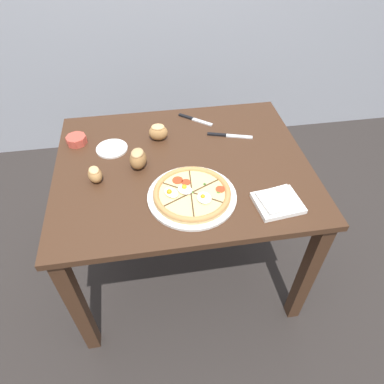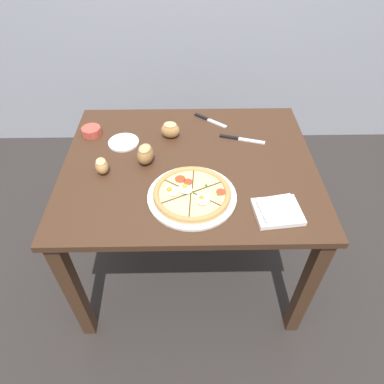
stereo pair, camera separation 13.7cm
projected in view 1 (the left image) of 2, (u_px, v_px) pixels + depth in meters
The scene contains 11 objects.
ground_plane at pixel (185, 260), 2.09m from camera, with size 12.00×12.00×0.00m, color #2D2826.
dining_table at pixel (183, 181), 1.63m from camera, with size 1.14×0.93×0.77m.
pizza at pixel (192, 194), 1.38m from camera, with size 0.36×0.36×0.05m.
ramekin_bowl at pixel (76, 140), 1.64m from camera, with size 0.10×0.10×0.04m.
napkin_folded at pixel (278, 202), 1.35m from camera, with size 0.19×0.17×0.04m.
bread_piece_near at pixel (95, 174), 1.44m from camera, with size 0.08×0.09×0.07m.
bread_piece_mid at pixel (158, 132), 1.65m from camera, with size 0.10×0.08×0.08m.
bread_piece_far at pixel (138, 158), 1.50m from camera, with size 0.10×0.11×0.09m.
knife_main at pixel (229, 136), 1.70m from camera, with size 0.22×0.08×0.01m.
knife_spare at pixel (195, 120), 1.80m from camera, with size 0.17×0.14×0.01m.
side_saucer at pixel (112, 149), 1.62m from camera, with size 0.15×0.15×0.01m.
Camera 1 is at (-0.14, -1.19, 1.76)m, focal length 32.00 mm.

